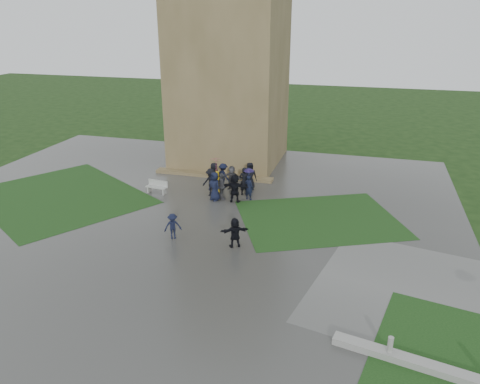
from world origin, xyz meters
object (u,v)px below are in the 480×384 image
(pedestrian_mid, at_px, (173,226))
(bench, at_px, (157,187))
(tower, at_px, (230,47))
(pedestrian_near, at_px, (235,233))

(pedestrian_mid, bearing_deg, bench, 89.97)
(tower, relative_size, bench, 11.76)
(pedestrian_near, bearing_deg, pedestrian_mid, -27.26)
(tower, bearing_deg, pedestrian_mid, -85.39)
(pedestrian_near, bearing_deg, tower, -99.61)
(pedestrian_mid, relative_size, pedestrian_near, 0.90)
(tower, xyz_separation_m, pedestrian_mid, (1.18, -14.66, -8.26))
(pedestrian_mid, bearing_deg, pedestrian_near, -31.91)
(tower, height_order, pedestrian_mid, tower)
(bench, height_order, pedestrian_mid, pedestrian_mid)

